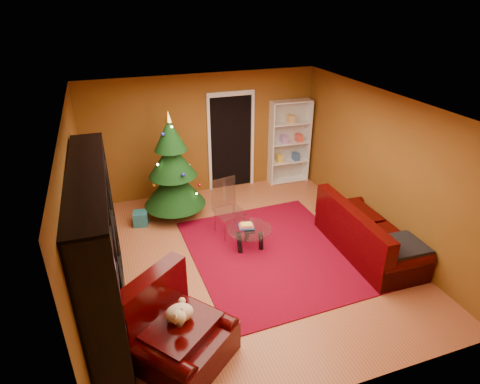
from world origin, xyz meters
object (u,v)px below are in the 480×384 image
object	(u,v)px
christmas_tree	(172,168)
gift_box_green	(186,199)
gift_box_red	(189,204)
dog	(179,313)
rug	(272,253)
white_bookshelf	(289,143)
coffee_table	(249,238)
media_unit	(100,252)
gift_box_teal	(141,218)
acrylic_chair	(229,212)
armchair	(181,331)
sofa	(370,229)

from	to	relation	value
christmas_tree	gift_box_green	size ratio (longest dim) A/B	8.00
gift_box_red	dog	size ratio (longest dim) A/B	0.53
rug	white_bookshelf	size ratio (longest dim) A/B	1.57
coffee_table	gift_box_green	bearing A→B (deg)	109.83
media_unit	gift_box_teal	bearing A→B (deg)	74.81
dog	acrylic_chair	size ratio (longest dim) A/B	0.42
gift_box_red	coffee_table	world-z (taller)	coffee_table
gift_box_teal	armchair	size ratio (longest dim) A/B	0.24
rug	coffee_table	xyz separation A→B (m)	(-0.32, 0.29, 0.20)
rug	armchair	bearing A→B (deg)	-139.00
gift_box_red	acrylic_chair	xyz separation A→B (m)	(0.51, -1.20, 0.37)
media_unit	armchair	xyz separation A→B (m)	(0.80, -1.00, -0.66)
sofa	coffee_table	bearing A→B (deg)	69.53
gift_box_teal	acrylic_chair	world-z (taller)	acrylic_chair
media_unit	dog	distance (m)	1.30
rug	acrylic_chair	size ratio (longest dim) A/B	3.26
gift_box_green	white_bookshelf	bearing A→B (deg)	8.54
rug	coffee_table	world-z (taller)	coffee_table
white_bookshelf	media_unit	bearing A→B (deg)	-139.58
gift_box_green	christmas_tree	bearing A→B (deg)	-127.99
media_unit	sofa	xyz separation A→B (m)	(4.29, 0.20, -0.66)
white_bookshelf	dog	xyz separation A→B (m)	(-3.42, -4.22, -0.30)
gift_box_green	coffee_table	distance (m)	2.08
white_bookshelf	acrylic_chair	xyz separation A→B (m)	(-2.02, -1.79, -0.48)
dog	gift_box_red	bearing A→B (deg)	37.29
sofa	gift_box_red	bearing A→B (deg)	47.51
media_unit	dog	xyz separation A→B (m)	(0.80, -0.92, -0.45)
gift_box_red	armchair	xyz separation A→B (m)	(-0.89, -3.70, 0.34)
gift_box_teal	gift_box_red	xyz separation A→B (m)	(1.01, 0.30, -0.03)
rug	gift_box_green	size ratio (longest dim) A/B	11.55
gift_box_green	acrylic_chair	xyz separation A→B (m)	(0.51, -1.41, 0.34)
sofa	media_unit	bearing A→B (deg)	94.01
gift_box_green	sofa	size ratio (longest dim) A/B	0.13
gift_box_teal	white_bookshelf	size ratio (longest dim) A/B	0.14
armchair	sofa	distance (m)	3.70
dog	white_bookshelf	bearing A→B (deg)	12.00
white_bookshelf	christmas_tree	bearing A→B (deg)	-162.57
christmas_tree	sofa	bearing A→B (deg)	-38.89
media_unit	armchair	distance (m)	1.44
media_unit	armchair	size ratio (longest dim) A/B	2.54
white_bookshelf	gift_box_red	bearing A→B (deg)	-164.34
gift_box_teal	coffee_table	bearing A→B (deg)	-40.08
armchair	white_bookshelf	bearing A→B (deg)	12.40
white_bookshelf	coffee_table	bearing A→B (deg)	-125.71
gift_box_teal	gift_box_green	size ratio (longest dim) A/B	1.00
gift_box_green	coffee_table	bearing A→B (deg)	-70.17
christmas_tree	dog	size ratio (longest dim) A/B	5.39
white_bookshelf	sofa	bearing A→B (deg)	-86.23
white_bookshelf	armchair	bearing A→B (deg)	-126.16
rug	acrylic_chair	world-z (taller)	acrylic_chair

